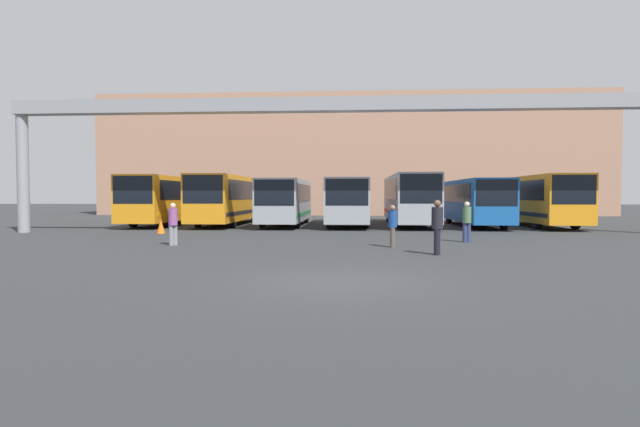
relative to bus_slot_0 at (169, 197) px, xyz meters
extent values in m
plane|color=#2D3033|center=(12.18, -21.81, -1.84)|extent=(200.00, 200.00, 0.00)
cube|color=tan|center=(12.18, 21.48, 4.22)|extent=(51.14, 12.00, 12.12)
cylinder|color=gray|center=(-5.02, -7.81, 1.28)|extent=(0.60, 0.60, 6.24)
cube|color=gray|center=(12.18, -7.81, 4.75)|extent=(35.00, 0.80, 0.70)
cube|color=orange|center=(0.00, 0.01, -0.07)|extent=(2.53, 11.37, 2.85)
cube|color=black|center=(0.00, -5.65, 0.46)|extent=(2.33, 0.06, 1.60)
cube|color=black|center=(0.00, 0.01, 0.46)|extent=(2.56, 9.66, 1.20)
cube|color=orange|center=(0.00, 0.01, -0.98)|extent=(2.56, 10.80, 0.24)
cylinder|color=black|center=(-1.11, -3.17, -1.29)|extent=(0.28, 1.09, 1.09)
cylinder|color=black|center=(1.11, -3.17, -1.29)|extent=(0.28, 1.09, 1.09)
cylinder|color=black|center=(-1.11, 3.19, -1.29)|extent=(0.28, 1.09, 1.09)
cylinder|color=black|center=(1.11, 3.19, -1.29)|extent=(0.28, 1.09, 1.09)
cube|color=orange|center=(4.06, 0.20, -0.05)|extent=(2.52, 11.74, 2.89)
cube|color=black|center=(4.06, -5.65, 0.49)|extent=(2.32, 0.06, 1.62)
cube|color=black|center=(4.06, 0.20, 0.49)|extent=(2.55, 9.98, 1.21)
cube|color=black|center=(4.06, 0.20, -0.97)|extent=(2.55, 11.15, 0.24)
cylinder|color=black|center=(2.96, -3.09, -1.36)|extent=(0.28, 0.97, 0.97)
cylinder|color=black|center=(5.16, -3.09, -1.36)|extent=(0.28, 0.97, 0.97)
cylinder|color=black|center=(2.96, 3.48, -1.36)|extent=(0.28, 0.97, 0.97)
cylinder|color=black|center=(5.16, 3.48, -1.36)|extent=(0.28, 0.97, 0.97)
cube|color=#999EA5|center=(8.12, -0.66, -0.18)|extent=(2.45, 10.02, 2.62)
cube|color=black|center=(8.12, -5.65, 0.30)|extent=(2.25, 0.06, 1.47)
cube|color=black|center=(8.12, -0.66, 0.30)|extent=(2.48, 8.51, 1.10)
cube|color=#268C4C|center=(8.12, -0.66, -1.02)|extent=(2.48, 9.52, 0.24)
cylinder|color=black|center=(7.06, -3.47, -1.31)|extent=(0.28, 1.07, 1.07)
cylinder|color=black|center=(9.19, -3.47, -1.31)|extent=(0.28, 1.07, 1.07)
cylinder|color=black|center=(7.06, 2.14, -1.31)|extent=(0.28, 1.07, 1.07)
cylinder|color=black|center=(9.19, 2.14, -1.31)|extent=(0.28, 1.07, 1.07)
cube|color=#999EA5|center=(12.18, -0.10, -0.16)|extent=(2.58, 11.15, 2.66)
cube|color=black|center=(12.18, -5.65, 0.32)|extent=(2.37, 0.06, 1.49)
cube|color=black|center=(12.18, -0.10, 0.32)|extent=(2.61, 9.48, 1.12)
cube|color=red|center=(12.18, -0.10, -1.01)|extent=(2.61, 10.59, 0.24)
cylinder|color=black|center=(11.06, -3.22, -1.32)|extent=(0.28, 1.04, 1.04)
cylinder|color=black|center=(13.31, -3.22, -1.32)|extent=(0.28, 1.04, 1.04)
cylinder|color=black|center=(11.06, 3.03, -1.32)|extent=(0.28, 1.04, 1.04)
cylinder|color=black|center=(13.31, 3.03, -1.32)|extent=(0.28, 1.04, 1.04)
cube|color=#999EA5|center=(16.25, 0.42, -0.03)|extent=(2.50, 12.19, 2.93)
cube|color=black|center=(16.25, -5.65, 0.52)|extent=(2.30, 0.06, 1.64)
cube|color=black|center=(16.25, 0.42, 0.52)|extent=(2.53, 10.37, 1.23)
cube|color=red|center=(16.25, 0.42, -0.96)|extent=(2.53, 11.58, 0.24)
cylinder|color=black|center=(15.16, -2.99, -1.35)|extent=(0.28, 0.97, 0.97)
cylinder|color=black|center=(17.34, -2.99, -1.35)|extent=(0.28, 0.97, 0.97)
cylinder|color=black|center=(15.16, 3.84, -1.35)|extent=(0.28, 0.97, 0.97)
cylinder|color=black|center=(17.34, 3.84, -1.35)|extent=(0.28, 0.97, 0.97)
cube|color=#1959A5|center=(20.31, -0.58, -0.19)|extent=(2.43, 10.18, 2.60)
cube|color=black|center=(20.31, -5.65, 0.28)|extent=(2.23, 0.06, 1.46)
cube|color=black|center=(20.31, -0.58, 0.28)|extent=(2.46, 8.66, 1.09)
cube|color=#1966B2|center=(20.31, -0.58, -1.02)|extent=(2.46, 9.68, 0.24)
cylinder|color=black|center=(19.25, -3.43, -1.33)|extent=(0.28, 1.03, 1.03)
cylinder|color=black|center=(21.36, -3.43, -1.33)|extent=(0.28, 1.03, 1.03)
cylinder|color=black|center=(19.25, 2.27, -1.33)|extent=(0.28, 1.03, 1.03)
cylinder|color=black|center=(21.36, 2.27, -1.33)|extent=(0.28, 1.03, 1.03)
cube|color=orange|center=(24.37, -0.34, -0.07)|extent=(2.53, 10.67, 2.84)
cube|color=black|center=(24.37, -5.65, 0.45)|extent=(2.33, 0.06, 1.59)
cube|color=black|center=(24.37, -0.34, 0.45)|extent=(2.56, 9.07, 1.19)
cube|color=black|center=(24.37, -0.34, -0.98)|extent=(2.56, 10.13, 0.24)
cylinder|color=black|center=(23.26, -3.33, -1.31)|extent=(0.28, 1.07, 1.07)
cylinder|color=black|center=(25.47, -3.33, -1.31)|extent=(0.28, 1.07, 1.07)
cylinder|color=black|center=(23.26, 2.65, -1.31)|extent=(0.28, 1.07, 1.07)
cylinder|color=black|center=(25.47, 2.65, -1.31)|extent=(0.28, 1.07, 1.07)
cylinder|color=brown|center=(14.04, -14.06, -1.46)|extent=(0.18, 0.18, 0.77)
cylinder|color=brown|center=(14.04, -14.22, -1.46)|extent=(0.18, 0.18, 0.77)
cylinder|color=navy|center=(14.04, -14.14, -0.75)|extent=(0.34, 0.34, 0.64)
sphere|color=#8C6647|center=(14.04, -14.14, -0.33)|extent=(0.21, 0.21, 0.21)
cylinder|color=navy|center=(17.27, -11.83, -1.43)|extent=(0.19, 0.19, 0.82)
cylinder|color=navy|center=(17.42, -11.80, -1.43)|extent=(0.19, 0.19, 0.82)
cylinder|color=#4C724C|center=(17.34, -11.82, -0.68)|extent=(0.36, 0.36, 0.68)
sphere|color=beige|center=(17.34, -11.82, -0.23)|extent=(0.22, 0.22, 0.22)
cylinder|color=gray|center=(5.34, -14.01, -1.44)|extent=(0.18, 0.18, 0.80)
cylinder|color=gray|center=(5.46, -13.91, -1.44)|extent=(0.18, 0.18, 0.80)
cylinder|color=#8C4C8C|center=(5.40, -13.96, -0.71)|extent=(0.35, 0.35, 0.67)
sphere|color=beige|center=(5.40, -13.96, -0.26)|extent=(0.22, 0.22, 0.22)
cylinder|color=black|center=(15.32, -16.53, -1.41)|extent=(0.20, 0.20, 0.87)
cylinder|color=black|center=(15.36, -16.36, -1.41)|extent=(0.20, 0.20, 0.87)
cylinder|color=black|center=(15.34, -16.44, -0.61)|extent=(0.38, 0.38, 0.73)
sphere|color=brown|center=(15.34, -16.44, -0.13)|extent=(0.24, 0.24, 0.24)
cone|color=orange|center=(2.52, -7.93, -1.48)|extent=(0.43, 0.43, 0.73)
camera|label=1|loc=(12.53, -33.27, 0.15)|focal=28.00mm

